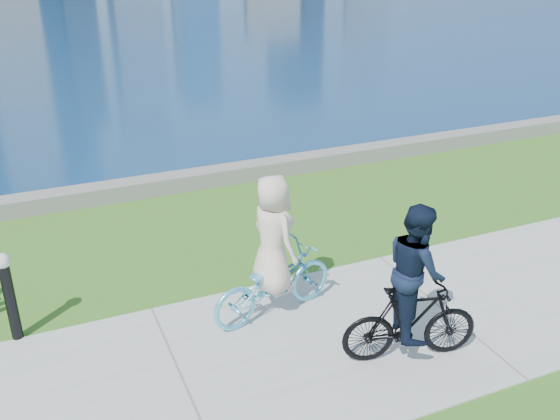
{
  "coord_description": "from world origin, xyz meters",
  "views": [
    {
      "loc": [
        -1.37,
        -6.26,
        5.23
      ],
      "look_at": [
        2.25,
        2.08,
        1.1
      ],
      "focal_mm": 40.0,
      "sensor_mm": 36.0,
      "label": 1
    }
  ],
  "objects": [
    {
      "name": "ground",
      "position": [
        0.0,
        0.0,
        0.0
      ],
      "size": [
        320.0,
        320.0,
        0.0
      ],
      "primitive_type": "plane",
      "color": "#31631A",
      "rests_on": "ground"
    },
    {
      "name": "concrete_path",
      "position": [
        0.0,
        0.0,
        0.01
      ],
      "size": [
        80.0,
        3.5,
        0.02
      ],
      "primitive_type": "cube",
      "color": "#A6A7A1",
      "rests_on": "ground"
    },
    {
      "name": "seawall",
      "position": [
        0.0,
        6.2,
        0.17
      ],
      "size": [
        90.0,
        0.5,
        0.35
      ],
      "primitive_type": "cube",
      "color": "slate",
      "rests_on": "ground"
    },
    {
      "name": "bollard_lamp",
      "position": [
        -1.87,
        1.78,
        0.77
      ],
      "size": [
        0.22,
        0.22,
        1.34
      ],
      "color": "black",
      "rests_on": "ground"
    },
    {
      "name": "cyclist_woman",
      "position": [
        1.63,
        0.9,
        0.83
      ],
      "size": [
        1.11,
        2.11,
        2.18
      ],
      "rotation": [
        0.0,
        0.0,
        1.78
      ],
      "color": "#61C9EC",
      "rests_on": "ground"
    },
    {
      "name": "cyclist_man",
      "position": [
        2.86,
        -0.75,
        0.95
      ],
      "size": [
        0.95,
        1.88,
        2.21
      ],
      "rotation": [
        0.0,
        0.0,
        1.32
      ],
      "color": "black",
      "rests_on": "ground"
    }
  ]
}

